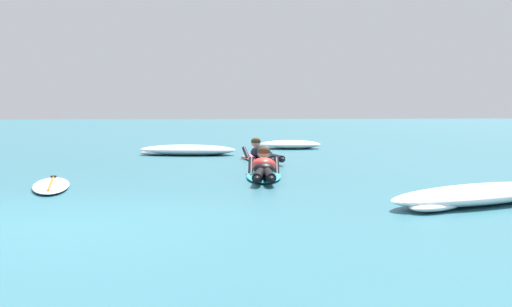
{
  "coord_description": "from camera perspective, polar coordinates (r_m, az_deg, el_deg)",
  "views": [
    {
      "loc": [
        1.22,
        -6.36,
        1.12
      ],
      "look_at": [
        2.85,
        5.7,
        0.3
      ],
      "focal_mm": 45.75,
      "sensor_mm": 36.0,
      "label": 1
    }
  ],
  "objects": [
    {
      "name": "ground_plane",
      "position": [
        16.44,
        -11.92,
        -0.13
      ],
      "size": [
        120.0,
        120.0,
        0.0
      ],
      "primitive_type": "plane",
      "color": "#2D6B7A"
    },
    {
      "name": "surfer_near",
      "position": [
        10.63,
        0.69,
        -1.46
      ],
      "size": [
        0.87,
        2.7,
        0.55
      ],
      "color": "#2DB2D1",
      "rests_on": "ground"
    },
    {
      "name": "surfer_far",
      "position": [
        14.1,
        0.51,
        -0.12
      ],
      "size": [
        0.75,
        2.56,
        0.54
      ],
      "color": "#E54C66",
      "rests_on": "ground"
    },
    {
      "name": "whitewater_back",
      "position": [
        18.67,
        3.02,
        0.77
      ],
      "size": [
        1.85,
        1.29,
        0.24
      ],
      "color": "white",
      "rests_on": "ground"
    },
    {
      "name": "whitewater_front",
      "position": [
        8.31,
        19.07,
        -3.39
      ],
      "size": [
        2.96,
        1.99,
        0.22
      ],
      "color": "white",
      "rests_on": "ground"
    },
    {
      "name": "whitewater_mid_left",
      "position": [
        16.15,
        -5.99,
        0.28
      ],
      "size": [
        2.58,
        1.63,
        0.25
      ],
      "color": "white",
      "rests_on": "ground"
    },
    {
      "name": "drifting_surfboard",
      "position": [
        9.85,
        -17.47,
        -2.65
      ],
      "size": [
        0.78,
        2.16,
        0.16
      ],
      "color": "silver",
      "rests_on": "ground"
    }
  ]
}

